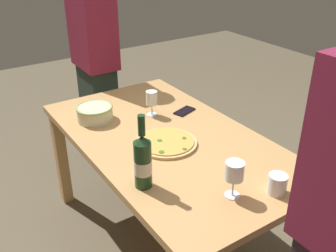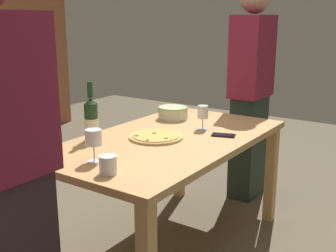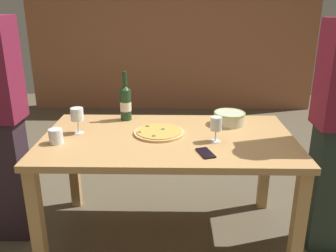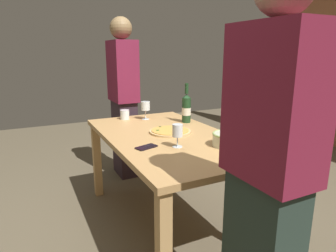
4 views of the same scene
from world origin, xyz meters
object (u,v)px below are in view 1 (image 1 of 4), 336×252
dining_table (168,152)px  cell_phone (184,111)px  cup_amber (277,184)px  serving_bowl (95,113)px  wine_glass_near_pizza (152,99)px  wine_glass_by_bottle (234,172)px  wine_bottle (143,161)px  pizza (167,143)px  person_host (95,62)px

dining_table → cell_phone: size_ratio=11.11×
cup_amber → cell_phone: (0.89, -0.15, -0.04)m
serving_bowl → wine_glass_near_pizza: wine_glass_near_pizza is taller
wine_glass_by_bottle → wine_bottle: bearing=45.8°
serving_bowl → pizza: bearing=-157.6°
wine_glass_by_bottle → wine_glass_near_pizza: bearing=-8.3°
person_host → dining_table: bearing=0.0°
wine_glass_near_pizza → wine_glass_by_bottle: size_ratio=0.92×
cup_amber → person_host: 1.77m
serving_bowl → wine_glass_by_bottle: (-1.01, -0.19, 0.07)m
pizza → cup_amber: size_ratio=3.66×
dining_table → wine_glass_near_pizza: size_ratio=10.21×
wine_bottle → cup_amber: (-0.37, -0.46, -0.09)m
serving_bowl → person_host: 0.73m
wine_glass_by_bottle → cup_amber: size_ratio=1.89×
wine_glass_near_pizza → wine_glass_by_bottle: bearing=171.7°
dining_table → wine_bottle: (-0.31, 0.34, 0.22)m
wine_glass_by_bottle → person_host: bearing=-3.9°
wine_glass_by_bottle → serving_bowl: bearing=10.8°
wine_glass_by_bottle → cell_phone: 0.87m
dining_table → person_host: person_host is taller
pizza → serving_bowl: serving_bowl is taller
wine_glass_by_bottle → dining_table: bearing=-5.2°
cell_phone → wine_glass_by_bottle: bearing=140.2°
pizza → wine_glass_near_pizza: 0.38m
wine_bottle → person_host: bearing=-15.9°
dining_table → cell_phone: bearing=-51.0°
dining_table → wine_glass_by_bottle: size_ratio=9.42×
serving_bowl → wine_glass_by_bottle: size_ratio=1.29×
serving_bowl → cell_phone: serving_bowl is taller
serving_bowl → wine_glass_near_pizza: 0.35m
pizza → person_host: bearing=-5.3°
dining_table → wine_glass_by_bottle: (-0.59, 0.05, 0.21)m
dining_table → serving_bowl: size_ratio=7.30×
cell_phone → person_host: (0.87, 0.21, 0.13)m
wine_glass_near_pizza → cup_amber: bearing=-177.2°
wine_bottle → person_host: size_ratio=0.21×
dining_table → serving_bowl: bearing=30.2°
wine_glass_by_bottle → cell_phone: (0.80, -0.32, -0.12)m
dining_table → wine_glass_by_bottle: bearing=174.8°
wine_glass_by_bottle → person_host: (1.67, -0.11, 0.01)m
wine_bottle → cup_amber: size_ratio=3.93×
wine_bottle → cup_amber: wine_bottle is taller
wine_bottle → cup_amber: 0.59m
pizza → wine_glass_by_bottle: wine_glass_by_bottle is taller
serving_bowl → wine_glass_near_pizza: (-0.13, -0.32, 0.06)m
wine_bottle → wine_glass_near_pizza: wine_bottle is taller
wine_glass_by_bottle → cell_phone: bearing=-21.8°
pizza → wine_bottle: wine_bottle is taller
dining_table → person_host: (1.09, -0.06, 0.22)m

